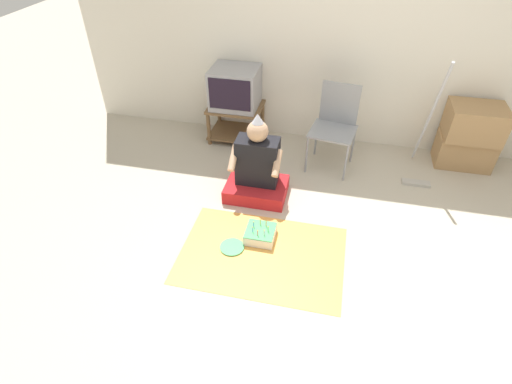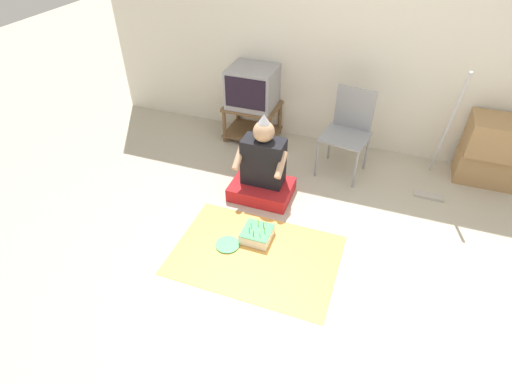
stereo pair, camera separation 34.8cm
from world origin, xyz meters
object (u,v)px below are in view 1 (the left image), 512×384
Objects in this scene: dust_mop at (424,145)px; birthday_cake at (260,234)px; tv at (235,88)px; cardboard_box_stack at (470,135)px; folding_chair at (335,121)px; paper_plate at (232,247)px; person_seated at (257,170)px.

dust_mop reaches higher than birthday_cake.
dust_mop is 1.93m from birthday_cake.
birthday_cake is (0.65, -1.64, -0.60)m from tv.
cardboard_box_stack reaches higher than birthday_cake.
folding_chair is 0.92m from dust_mop.
birthday_cake is (-1.92, -1.64, -0.31)m from cardboard_box_stack.
folding_chair is at bearing 64.58° from paper_plate.
tv reaches higher than cardboard_box_stack.
paper_plate is (-0.21, -0.17, -0.04)m from birthday_cake.
cardboard_box_stack is at bearing 25.91° from person_seated.
dust_mop is (-0.51, -0.36, 0.03)m from cardboard_box_stack.
tv is at bearing 111.58° from birthday_cake.
person_seated reaches higher than cardboard_box_stack.
folding_chair is 1.28× the size of cardboard_box_stack.
dust_mop is 5.07× the size of birthday_cake.
tv is 1.86m from birthday_cake.
dust_mop reaches higher than folding_chair.
paper_plate is (-0.72, -1.52, -0.50)m from folding_chair.
tv reaches higher than paper_plate.
dust_mop is at bearing -144.57° from cardboard_box_stack.
dust_mop is at bearing 22.46° from person_seated.
person_seated is at bearing -64.72° from tv.
dust_mop is 1.71m from person_seated.
person_seated is at bearing -157.54° from dust_mop.
folding_chair is 1.51m from birthday_cake.
dust_mop is 2.21m from paper_plate.
folding_chair is 0.69× the size of dust_mop.
birthday_cake is at bearing -139.60° from cardboard_box_stack.
folding_chair is 1.75m from paper_plate.
dust_mop is (0.90, -0.07, -0.12)m from folding_chair.
folding_chair is at bearing 175.26° from dust_mop.
dust_mop is at bearing 41.59° from paper_plate.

